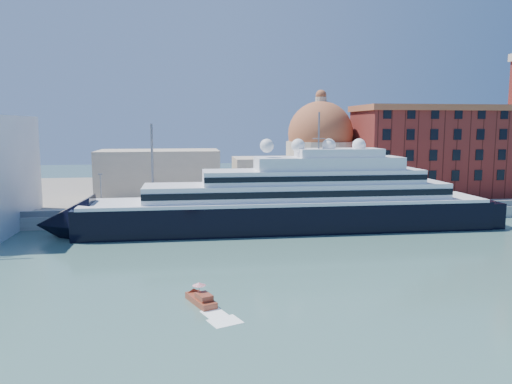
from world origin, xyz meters
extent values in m
plane|color=#365D5A|center=(0.00, 0.00, 0.00)|extent=(400.00, 400.00, 0.00)
cube|color=gray|center=(0.00, 34.00, 1.25)|extent=(180.00, 10.00, 2.50)
cube|color=slate|center=(0.00, 75.00, 1.00)|extent=(260.00, 72.00, 2.00)
cube|color=slate|center=(0.00, 29.50, 3.10)|extent=(180.00, 0.10, 1.20)
cube|color=black|center=(6.03, 23.00, 2.22)|extent=(78.58, 12.09, 6.55)
cone|color=black|center=(-35.27, 23.00, 2.22)|extent=(10.07, 12.09, 12.09)
cube|color=black|center=(45.32, 23.00, 2.01)|extent=(6.04, 11.08, 6.04)
cube|color=white|center=(6.03, 23.00, 5.74)|extent=(76.56, 12.29, 0.60)
cube|color=white|center=(8.04, 23.00, 7.56)|extent=(58.43, 10.07, 3.02)
cube|color=black|center=(8.04, 17.96, 7.56)|extent=(58.43, 0.15, 1.21)
cube|color=white|center=(11.07, 23.00, 10.38)|extent=(42.31, 9.07, 2.62)
cube|color=white|center=(14.09, 23.00, 12.89)|extent=(28.21, 8.06, 2.42)
cube|color=white|center=(16.10, 23.00, 14.91)|extent=(16.12, 7.05, 1.61)
cylinder|color=slate|center=(12.07, 23.00, 19.14)|extent=(0.30, 0.30, 7.05)
sphere|color=white|center=(2.00, 23.00, 16.32)|extent=(2.62, 2.62, 2.62)
sphere|color=white|center=(8.04, 23.00, 16.32)|extent=(2.62, 2.62, 2.62)
sphere|color=white|center=(14.09, 23.00, 16.32)|extent=(2.62, 2.62, 2.62)
sphere|color=white|center=(20.13, 23.00, 16.32)|extent=(2.62, 2.62, 2.62)
cube|color=maroon|center=(-11.83, -15.52, 0.30)|extent=(3.58, 5.50, 0.87)
cube|color=maroon|center=(-11.50, -16.32, 1.05)|extent=(2.11, 2.54, 0.70)
cylinder|color=slate|center=(-11.99, -15.11, 1.39)|extent=(0.05, 0.05, 1.39)
cone|color=red|center=(-11.99, -15.11, 2.18)|extent=(1.57, 1.57, 0.35)
cube|color=maroon|center=(52.00, 52.00, 13.00)|extent=(42.00, 18.00, 22.00)
cube|color=#9C5433|center=(52.00, 52.00, 24.50)|extent=(43.00, 19.00, 1.50)
cylinder|color=beige|center=(22.00, 58.00, 9.00)|extent=(18.00, 18.00, 14.00)
sphere|color=#9C5433|center=(22.00, 58.00, 18.00)|extent=(17.00, 17.00, 17.00)
cylinder|color=beige|center=(22.00, 58.00, 26.00)|extent=(3.00, 3.00, 3.00)
cube|color=beige|center=(8.00, 56.00, 7.00)|extent=(18.00, 14.00, 10.00)
cube|color=beige|center=(-20.00, 58.00, 8.00)|extent=(30.00, 16.00, 12.00)
cylinder|color=slate|center=(-30.00, 31.00, 6.50)|extent=(0.24, 0.24, 8.00)
cube|color=slate|center=(-30.00, 31.00, 10.60)|extent=(0.80, 0.30, 0.25)
cylinder|color=slate|center=(0.00, 31.00, 6.50)|extent=(0.24, 0.24, 8.00)
cube|color=slate|center=(0.00, 31.00, 10.60)|extent=(0.80, 0.30, 0.25)
cylinder|color=slate|center=(30.00, 31.00, 6.50)|extent=(0.24, 0.24, 8.00)
cube|color=slate|center=(30.00, 31.00, 10.60)|extent=(0.80, 0.30, 0.25)
cylinder|color=slate|center=(-20.00, 33.00, 11.50)|extent=(0.50, 0.50, 18.00)
camera|label=1|loc=(-13.24, -70.29, 20.00)|focal=35.00mm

